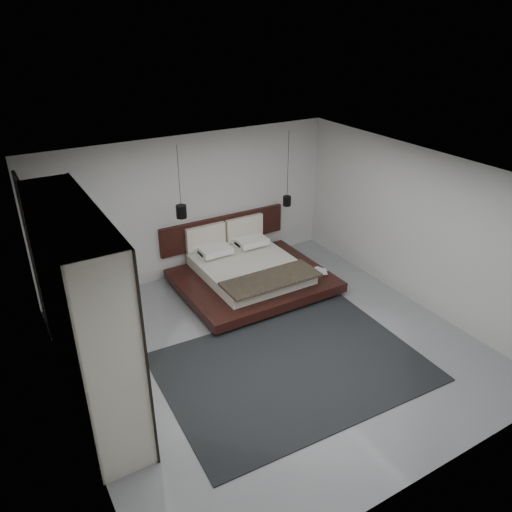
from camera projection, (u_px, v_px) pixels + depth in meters
floor at (271, 346)px, 7.98m from camera, size 6.00×6.00×0.00m
ceiling at (274, 177)px, 6.73m from camera, size 6.00×6.00×0.00m
wall_back at (190, 207)px, 9.67m from camera, size 6.00×0.00×6.00m
wall_front at (431, 388)px, 5.04m from camera, size 6.00×0.00×6.00m
wall_left at (62, 328)px, 5.99m from camera, size 0.00×6.00×6.00m
wall_right at (417, 228)px, 8.72m from camera, size 0.00×6.00×6.00m
lattice_screen at (34, 257)px, 7.94m from camera, size 0.05×0.90×2.60m
bed at (249, 272)px, 9.63m from camera, size 2.76×2.38×1.07m
book_lower at (316, 272)px, 9.66m from camera, size 0.26×0.30×0.02m
book_upper at (317, 272)px, 9.62m from camera, size 0.30×0.33×0.02m
pendant_left at (181, 211)px, 8.86m from camera, size 0.19×0.19×1.31m
pendant_right at (287, 201)px, 9.99m from camera, size 0.16×0.16×1.51m
wardrobe at (84, 314)px, 6.25m from camera, size 0.67×2.86×2.81m
rug at (293, 367)px, 7.50m from camera, size 3.94×2.89×0.02m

